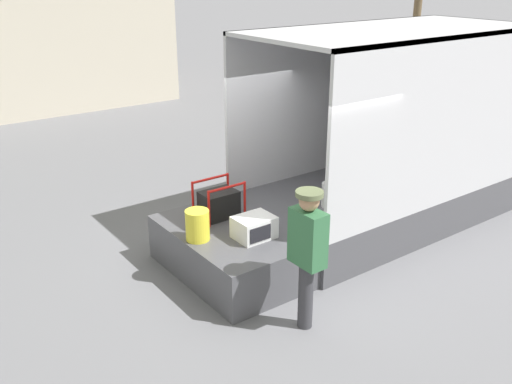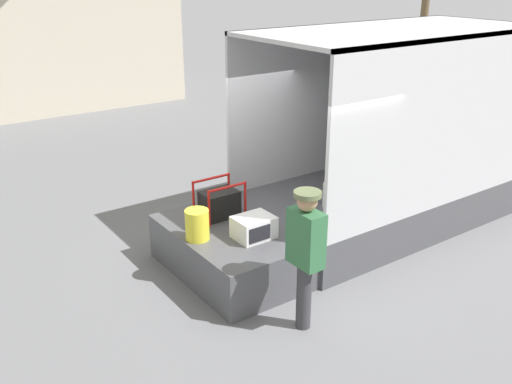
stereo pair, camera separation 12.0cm
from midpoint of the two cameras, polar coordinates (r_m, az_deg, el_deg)
The scene contains 7 objects.
ground_plane at distance 8.54m, azimuth 1.88°, elevation -6.56°, with size 160.00×160.00×0.00m, color slate.
box_truck at distance 10.96m, azimuth 19.33°, elevation 4.44°, with size 6.67×2.31×3.16m.
tailgate_deck at distance 8.03m, azimuth -2.16°, elevation -5.88°, with size 1.42×2.19×0.66m, color #4C4C51.
microwave at distance 7.58m, azimuth 0.24°, elevation -3.56°, with size 0.52×0.42×0.30m.
portable_generator at distance 8.22m, azimuth -3.14°, elevation -1.10°, with size 0.64×0.47×0.54m.
orange_bucket at distance 7.55m, azimuth -5.46°, elevation -3.28°, with size 0.32×0.32×0.41m.
worker_person at distance 6.53m, azimuth 5.51°, elevation -5.43°, with size 0.31×0.44×1.75m.
Camera 2 is at (-4.53, -6.00, 4.06)m, focal length 40.00 mm.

